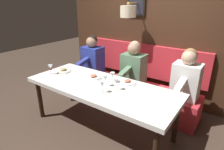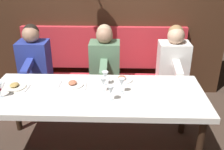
{
  "view_description": "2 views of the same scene",
  "coord_description": "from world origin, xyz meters",
  "px_view_note": "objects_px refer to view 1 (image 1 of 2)",
  "views": [
    {
      "loc": [
        -1.93,
        -1.58,
        1.88
      ],
      "look_at": [
        0.05,
        -0.17,
        0.92
      ],
      "focal_mm": 30.34,
      "sensor_mm": 36.0,
      "label": 1
    },
    {
      "loc": [
        -2.4,
        -0.24,
        2.04
      ],
      "look_at": [
        0.05,
        -0.17,
        0.92
      ],
      "focal_mm": 41.99,
      "sensor_mm": 36.0,
      "label": 2
    }
  ],
  "objects_px": {
    "diner_near": "(134,65)",
    "diner_nearest": "(187,76)",
    "wine_glass_3": "(112,75)",
    "wine_glass_2": "(105,79)",
    "dining_table": "(101,89)",
    "wine_glass_0": "(116,82)",
    "diner_middle": "(93,56)",
    "wine_glass_1": "(50,68)",
    "wine_glass_4": "(102,84)"
  },
  "relations": [
    {
      "from": "wine_glass_0",
      "to": "wine_glass_4",
      "type": "xyz_separation_m",
      "value": [
        -0.17,
        0.11,
        0.0
      ]
    },
    {
      "from": "diner_nearest",
      "to": "wine_glass_0",
      "type": "distance_m",
      "value": 1.12
    },
    {
      "from": "diner_middle",
      "to": "wine_glass_4",
      "type": "xyz_separation_m",
      "value": [
        -1.05,
        -1.08,
        0.04
      ]
    },
    {
      "from": "diner_nearest",
      "to": "diner_middle",
      "type": "xyz_separation_m",
      "value": [
        0.0,
        1.87,
        0.0
      ]
    },
    {
      "from": "diner_near",
      "to": "diner_middle",
      "type": "xyz_separation_m",
      "value": [
        0.0,
        0.96,
        0.0
      ]
    },
    {
      "from": "diner_near",
      "to": "wine_glass_0",
      "type": "xyz_separation_m",
      "value": [
        -0.88,
        -0.22,
        0.04
      ]
    },
    {
      "from": "dining_table",
      "to": "diner_nearest",
      "type": "height_order",
      "value": "diner_nearest"
    },
    {
      "from": "diner_near",
      "to": "wine_glass_1",
      "type": "distance_m",
      "value": 1.41
    },
    {
      "from": "wine_glass_3",
      "to": "diner_middle",
      "type": "bearing_deg",
      "value": 54.71
    },
    {
      "from": "diner_near",
      "to": "wine_glass_4",
      "type": "distance_m",
      "value": 1.06
    },
    {
      "from": "diner_middle",
      "to": "wine_glass_4",
      "type": "bearing_deg",
      "value": -134.27
    },
    {
      "from": "wine_glass_4",
      "to": "wine_glass_3",
      "type": "bearing_deg",
      "value": 12.15
    },
    {
      "from": "wine_glass_1",
      "to": "wine_glass_4",
      "type": "bearing_deg",
      "value": -91.85
    },
    {
      "from": "diner_near",
      "to": "wine_glass_4",
      "type": "height_order",
      "value": "diner_near"
    },
    {
      "from": "wine_glass_0",
      "to": "wine_glass_2",
      "type": "xyz_separation_m",
      "value": [
        0.01,
        0.19,
        0.0
      ]
    },
    {
      "from": "wine_glass_3",
      "to": "diner_near",
      "type": "bearing_deg",
      "value": 3.63
    },
    {
      "from": "wine_glass_4",
      "to": "dining_table",
      "type": "bearing_deg",
      "value": 43.94
    },
    {
      "from": "wine_glass_2",
      "to": "diner_nearest",
      "type": "bearing_deg",
      "value": -45.58
    },
    {
      "from": "wine_glass_1",
      "to": "diner_middle",
      "type": "bearing_deg",
      "value": -1.62
    },
    {
      "from": "diner_near",
      "to": "wine_glass_3",
      "type": "bearing_deg",
      "value": -176.37
    },
    {
      "from": "wine_glass_0",
      "to": "wine_glass_4",
      "type": "height_order",
      "value": "same"
    },
    {
      "from": "dining_table",
      "to": "wine_glass_1",
      "type": "distance_m",
      "value": 0.97
    },
    {
      "from": "diner_nearest",
      "to": "wine_glass_3",
      "type": "xyz_separation_m",
      "value": [
        -0.71,
        0.87,
        0.04
      ]
    },
    {
      "from": "dining_table",
      "to": "wine_glass_0",
      "type": "height_order",
      "value": "wine_glass_0"
    },
    {
      "from": "dining_table",
      "to": "wine_glass_1",
      "type": "relative_size",
      "value": 13.8
    },
    {
      "from": "dining_table",
      "to": "diner_near",
      "type": "distance_m",
      "value": 0.89
    },
    {
      "from": "diner_middle",
      "to": "wine_glass_2",
      "type": "xyz_separation_m",
      "value": [
        -0.87,
        -0.99,
        0.04
      ]
    },
    {
      "from": "wine_glass_4",
      "to": "diner_nearest",
      "type": "bearing_deg",
      "value": -37.29
    },
    {
      "from": "diner_nearest",
      "to": "diner_near",
      "type": "height_order",
      "value": "same"
    },
    {
      "from": "diner_middle",
      "to": "wine_glass_0",
      "type": "relative_size",
      "value": 4.82
    },
    {
      "from": "wine_glass_4",
      "to": "wine_glass_1",
      "type": "bearing_deg",
      "value": 88.15
    },
    {
      "from": "diner_middle",
      "to": "wine_glass_0",
      "type": "height_order",
      "value": "diner_middle"
    },
    {
      "from": "dining_table",
      "to": "wine_glass_4",
      "type": "bearing_deg",
      "value": -136.06
    },
    {
      "from": "wine_glass_4",
      "to": "wine_glass_0",
      "type": "bearing_deg",
      "value": -31.53
    },
    {
      "from": "diner_middle",
      "to": "wine_glass_1",
      "type": "relative_size",
      "value": 4.82
    },
    {
      "from": "diner_middle",
      "to": "wine_glass_3",
      "type": "xyz_separation_m",
      "value": [
        -0.71,
        -1.0,
        0.04
      ]
    },
    {
      "from": "wine_glass_0",
      "to": "wine_glass_4",
      "type": "relative_size",
      "value": 1.0
    },
    {
      "from": "dining_table",
      "to": "wine_glass_4",
      "type": "xyz_separation_m",
      "value": [
        -0.17,
        -0.16,
        0.18
      ]
    },
    {
      "from": "wine_glass_3",
      "to": "wine_glass_4",
      "type": "relative_size",
      "value": 1.0
    },
    {
      "from": "diner_nearest",
      "to": "wine_glass_2",
      "type": "height_order",
      "value": "diner_nearest"
    },
    {
      "from": "diner_nearest",
      "to": "wine_glass_0",
      "type": "bearing_deg",
      "value": 141.66
    },
    {
      "from": "dining_table",
      "to": "diner_near",
      "type": "xyz_separation_m",
      "value": [
        0.88,
        -0.04,
        0.14
      ]
    },
    {
      "from": "diner_near",
      "to": "wine_glass_2",
      "type": "height_order",
      "value": "diner_near"
    },
    {
      "from": "diner_near",
      "to": "diner_nearest",
      "type": "bearing_deg",
      "value": -90.0
    },
    {
      "from": "diner_middle",
      "to": "wine_glass_3",
      "type": "relative_size",
      "value": 4.82
    },
    {
      "from": "dining_table",
      "to": "wine_glass_3",
      "type": "relative_size",
      "value": 13.8
    },
    {
      "from": "wine_glass_1",
      "to": "diner_nearest",
      "type": "bearing_deg",
      "value": -61.97
    },
    {
      "from": "wine_glass_2",
      "to": "dining_table",
      "type": "bearing_deg",
      "value": 101.73
    },
    {
      "from": "wine_glass_0",
      "to": "wine_glass_3",
      "type": "bearing_deg",
      "value": 47.14
    },
    {
      "from": "wine_glass_0",
      "to": "wine_glass_3",
      "type": "relative_size",
      "value": 1.0
    }
  ]
}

